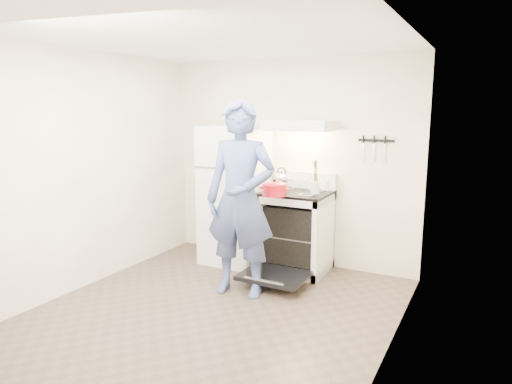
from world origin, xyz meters
TOP-DOWN VIEW (x-y plane):
  - floor at (0.00, 0.00)m, footprint 3.60×3.60m
  - back_wall at (0.00, 1.80)m, footprint 3.20×0.02m
  - refrigerator at (-0.58, 1.45)m, footprint 0.70×0.70m
  - stove_body at (0.23, 1.48)m, footprint 0.76×0.65m
  - cooktop at (0.23, 1.48)m, footprint 0.76×0.65m
  - backsplash at (0.23, 1.76)m, footprint 0.76×0.07m
  - oven_door at (0.23, 0.88)m, footprint 0.70×0.54m
  - oven_rack at (0.23, 1.48)m, footprint 0.60×0.52m
  - range_hood at (0.23, 1.55)m, footprint 0.76×0.50m
  - knife_strip at (1.05, 1.79)m, footprint 0.40×0.02m
  - pizza_stone at (0.32, 1.43)m, footprint 0.36×0.36m
  - tea_kettle at (-0.01, 1.58)m, footprint 0.21×0.18m
  - utensil_jar at (0.52, 1.33)m, footprint 0.10×0.10m
  - person at (-0.01, 0.58)m, footprint 0.79×0.58m
  - dutch_oven at (0.19, 0.97)m, footprint 0.32×0.25m

SIDE VIEW (x-z plane):
  - floor at x=0.00m, z-range 0.00..0.00m
  - oven_door at x=0.23m, z-range 0.10..0.15m
  - oven_rack at x=0.23m, z-range 0.43..0.45m
  - pizza_stone at x=0.32m, z-range 0.45..0.46m
  - stove_body at x=0.23m, z-range 0.00..0.92m
  - refrigerator at x=-0.58m, z-range 0.00..1.70m
  - cooktop at x=0.23m, z-range 0.92..0.95m
  - person at x=-0.01m, z-range 0.00..1.99m
  - utensil_jar at x=0.52m, z-range 0.98..1.11m
  - dutch_oven at x=0.19m, z-range 0.94..1.15m
  - backsplash at x=0.23m, z-range 0.95..1.15m
  - tea_kettle at x=-0.01m, z-range 0.95..1.21m
  - back_wall at x=0.00m, z-range 0.00..2.50m
  - knife_strip at x=1.05m, z-range 1.54..1.56m
  - range_hood at x=0.23m, z-range 1.65..1.77m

